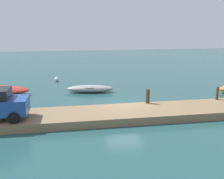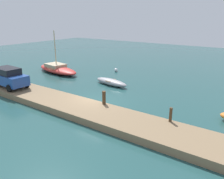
{
  "view_description": "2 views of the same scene",
  "coord_description": "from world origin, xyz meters",
  "px_view_note": "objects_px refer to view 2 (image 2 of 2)",
  "views": [
    {
      "loc": [
        -4.1,
        -18.1,
        5.86
      ],
      "look_at": [
        -0.55,
        1.88,
        0.91
      ],
      "focal_mm": 44.0,
      "sensor_mm": 36.0,
      "label": 1
    },
    {
      "loc": [
        11.33,
        -13.51,
        6.79
      ],
      "look_at": [
        0.11,
        2.2,
        0.6
      ],
      "focal_mm": 37.11,
      "sensor_mm": 36.0,
      "label": 2
    }
  ],
  "objects_px": {
    "sailboat_red": "(57,69)",
    "mooring_post_mid_west": "(171,115)",
    "parked_car": "(8,77)",
    "rowboat_grey": "(111,82)",
    "mooring_post_west": "(104,98)",
    "marker_buoy": "(116,70)"
  },
  "relations": [
    {
      "from": "mooring_post_mid_west",
      "to": "parked_car",
      "type": "relative_size",
      "value": 0.21
    },
    {
      "from": "parked_car",
      "to": "sailboat_red",
      "type": "bearing_deg",
      "value": 107.62
    },
    {
      "from": "sailboat_red",
      "to": "marker_buoy",
      "type": "height_order",
      "value": "sailboat_red"
    },
    {
      "from": "mooring_post_mid_west",
      "to": "mooring_post_west",
      "type": "bearing_deg",
      "value": 180.0
    },
    {
      "from": "parked_car",
      "to": "marker_buoy",
      "type": "xyz_separation_m",
      "value": [
        3.53,
        12.35,
        -1.18
      ]
    },
    {
      "from": "parked_car",
      "to": "mooring_post_mid_west",
      "type": "bearing_deg",
      "value": 8.17
    },
    {
      "from": "marker_buoy",
      "to": "rowboat_grey",
      "type": "bearing_deg",
      "value": -60.1
    },
    {
      "from": "rowboat_grey",
      "to": "marker_buoy",
      "type": "height_order",
      "value": "rowboat_grey"
    },
    {
      "from": "rowboat_grey",
      "to": "mooring_post_west",
      "type": "relative_size",
      "value": 4.18
    },
    {
      "from": "sailboat_red",
      "to": "mooring_post_west",
      "type": "distance_m",
      "value": 13.51
    },
    {
      "from": "sailboat_red",
      "to": "mooring_post_mid_west",
      "type": "xyz_separation_m",
      "value": [
        17.2,
        -6.15,
        0.48
      ]
    },
    {
      "from": "mooring_post_mid_west",
      "to": "marker_buoy",
      "type": "bearing_deg",
      "value": 136.97
    },
    {
      "from": "rowboat_grey",
      "to": "sailboat_red",
      "type": "xyz_separation_m",
      "value": [
        -8.61,
        0.49,
        0.15
      ]
    },
    {
      "from": "mooring_post_west",
      "to": "mooring_post_mid_west",
      "type": "relative_size",
      "value": 1.09
    },
    {
      "from": "marker_buoy",
      "to": "sailboat_red",
      "type": "bearing_deg",
      "value": -140.94
    },
    {
      "from": "rowboat_grey",
      "to": "sailboat_red",
      "type": "relative_size",
      "value": 0.57
    },
    {
      "from": "rowboat_grey",
      "to": "marker_buoy",
      "type": "xyz_separation_m",
      "value": [
        -2.93,
        5.1,
        -0.09
      ]
    },
    {
      "from": "sailboat_red",
      "to": "parked_car",
      "type": "bearing_deg",
      "value": -65.69
    },
    {
      "from": "parked_car",
      "to": "marker_buoy",
      "type": "relative_size",
      "value": 9.91
    },
    {
      "from": "sailboat_red",
      "to": "marker_buoy",
      "type": "bearing_deg",
      "value": 47.88
    },
    {
      "from": "parked_car",
      "to": "marker_buoy",
      "type": "bearing_deg",
      "value": 76.18
    },
    {
      "from": "mooring_post_west",
      "to": "sailboat_red",
      "type": "bearing_deg",
      "value": 152.89
    }
  ]
}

